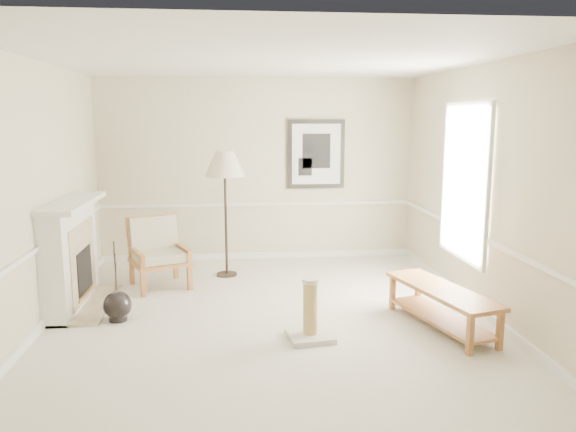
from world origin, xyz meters
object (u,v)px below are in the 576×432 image
object	(u,v)px
armchair	(157,249)
bench	(441,301)
floor_vase	(117,306)
scratching_post	(310,320)
floor_lamp	(225,167)

from	to	relation	value
armchair	bench	bearing A→B (deg)	-53.12
floor_vase	bench	bearing A→B (deg)	-8.99
armchair	scratching_post	xyz separation A→B (m)	(1.82, -2.09, -0.30)
floor_vase	scratching_post	world-z (taller)	floor_vase
floor_lamp	armchair	bearing A→B (deg)	-157.85
floor_vase	armchair	world-z (taller)	armchair
floor_lamp	scratching_post	distance (m)	2.97
floor_vase	bench	world-z (taller)	floor_vase
armchair	scratching_post	distance (m)	2.79
scratching_post	armchair	bearing A→B (deg)	131.01
floor_lamp	floor_vase	bearing A→B (deg)	-124.99
floor_vase	scratching_post	size ratio (longest dim) A/B	1.44
floor_vase	scratching_post	bearing A→B (deg)	-19.18
floor_vase	floor_lamp	bearing A→B (deg)	55.01
floor_lamp	bench	world-z (taller)	floor_lamp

